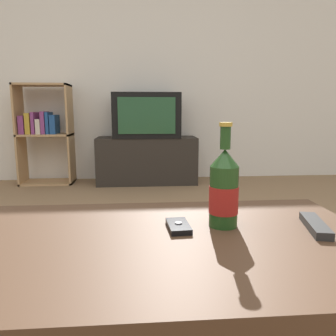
% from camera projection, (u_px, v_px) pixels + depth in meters
% --- Properties ---
extents(back_wall, '(8.00, 0.05, 2.60)m').
position_uv_depth(back_wall, '(144.00, 61.00, 3.58)').
color(back_wall, silver).
rests_on(back_wall, ground_plane).
extents(coffee_table, '(1.03, 0.61, 0.47)m').
position_uv_depth(coffee_table, '(158.00, 271.00, 0.77)').
color(coffee_table, '#422B1C').
rests_on(coffee_table, ground_plane).
extents(tv_stand, '(1.04, 0.40, 0.49)m').
position_uv_depth(tv_stand, '(147.00, 160.00, 3.50)').
color(tv_stand, '#28231E').
rests_on(tv_stand, ground_plane).
extents(television, '(0.69, 0.43, 0.46)m').
position_uv_depth(television, '(146.00, 115.00, 3.41)').
color(television, black).
rests_on(television, tv_stand).
extents(bookshelf, '(0.54, 0.30, 1.04)m').
position_uv_depth(bookshelf, '(43.00, 131.00, 3.42)').
color(bookshelf, tan).
rests_on(bookshelf, ground_plane).
extents(beer_bottle, '(0.07, 0.07, 0.26)m').
position_uv_depth(beer_bottle, '(224.00, 189.00, 0.83)').
color(beer_bottle, '#1E4219').
rests_on(beer_bottle, coffee_table).
extents(cell_phone, '(0.06, 0.10, 0.02)m').
position_uv_depth(cell_phone, '(178.00, 226.00, 0.82)').
color(cell_phone, black).
rests_on(cell_phone, coffee_table).
extents(remote_control, '(0.07, 0.16, 0.02)m').
position_uv_depth(remote_control, '(315.00, 225.00, 0.82)').
color(remote_control, '#282828').
rests_on(remote_control, coffee_table).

